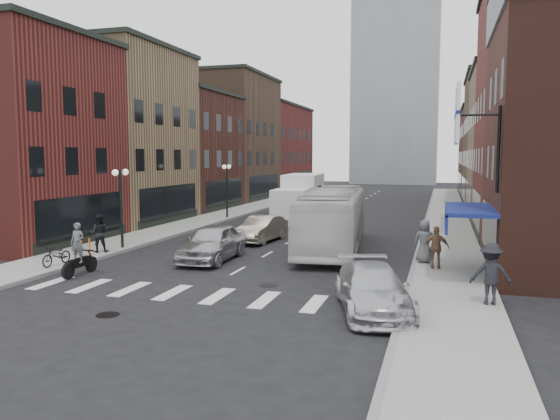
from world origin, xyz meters
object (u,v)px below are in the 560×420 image
(sedan_left_near, at_px, (212,243))
(curb_car, at_px, (373,289))
(parked_bicycle, at_px, (57,255))
(motorcycle_rider, at_px, (78,251))
(ped_right_b, at_px, (436,247))
(streetlamp_far, at_px, (227,181))
(streetlamp_near, at_px, (121,193))
(ped_right_c, at_px, (425,241))
(box_truck, at_px, (300,199))
(billboard_sign, at_px, (460,117))
(sedan_left_far, at_px, (261,229))
(ped_left_solo, at_px, (99,233))
(ped_right_a, at_px, (491,274))
(transit_bus, at_px, (333,219))
(bike_rack, at_px, (86,248))

(sedan_left_near, distance_m, curb_car, 10.13)
(parked_bicycle, bearing_deg, motorcycle_rider, -23.22)
(motorcycle_rider, relative_size, ped_right_b, 1.22)
(streetlamp_far, bearing_deg, parked_bicycle, -90.31)
(streetlamp_near, height_order, ped_right_c, streetlamp_near)
(box_truck, bearing_deg, billboard_sign, -63.83)
(billboard_sign, bearing_deg, ped_right_c, 107.18)
(streetlamp_far, distance_m, sedan_left_far, 11.24)
(motorcycle_rider, distance_m, ped_right_c, 14.46)
(streetlamp_near, distance_m, sedan_left_far, 7.81)
(motorcycle_rider, xyz_separation_m, sedan_left_near, (3.84, 4.43, -0.17))
(streetlamp_far, height_order, motorcycle_rider, streetlamp_far)
(ped_left_solo, relative_size, ped_right_b, 1.05)
(sedan_left_near, distance_m, ped_left_solo, 5.79)
(streetlamp_near, height_order, sedan_left_far, streetlamp_near)
(box_truck, distance_m, ped_right_c, 16.56)
(motorcycle_rider, bearing_deg, sedan_left_near, 47.36)
(motorcycle_rider, xyz_separation_m, sedan_left_far, (4.24, 10.30, -0.29))
(billboard_sign, relative_size, ped_right_a, 1.91)
(box_truck, xyz_separation_m, sedan_left_far, (0.24, -9.44, -0.97))
(sedan_left_near, xyz_separation_m, sedan_left_far, (0.40, 5.87, -0.12))
(transit_bus, xyz_separation_m, ped_right_b, (5.11, -4.08, -0.55))
(bike_rack, distance_m, curb_car, 14.48)
(streetlamp_near, distance_m, parked_bicycle, 5.32)
(streetlamp_near, xyz_separation_m, curb_car, (13.51, -7.36, -2.20))
(box_truck, height_order, motorcycle_rider, box_truck)
(billboard_sign, relative_size, bike_rack, 4.62)
(motorcycle_rider, relative_size, sedan_left_far, 0.50)
(sedan_left_far, bearing_deg, curb_car, -51.34)
(ped_right_a, distance_m, ped_right_c, 6.69)
(ped_left_solo, bearing_deg, ped_right_c, 162.74)
(streetlamp_far, height_order, transit_bus, streetlamp_far)
(motorcycle_rider, height_order, curb_car, motorcycle_rider)
(ped_right_b, bearing_deg, streetlamp_far, -44.28)
(bike_rack, height_order, ped_right_c, ped_right_c)
(billboard_sign, bearing_deg, sedan_left_far, 141.08)
(ped_right_a, bearing_deg, transit_bus, -54.74)
(box_truck, relative_size, motorcycle_rider, 3.73)
(ped_right_c, bearing_deg, billboard_sign, 100.68)
(parked_bicycle, bearing_deg, ped_right_b, 17.35)
(motorcycle_rider, relative_size, curb_car, 0.44)
(parked_bicycle, bearing_deg, box_truck, 76.04)
(parked_bicycle, bearing_deg, billboard_sign, 7.44)
(box_truck, bearing_deg, transit_bus, -71.46)
(ped_right_b, bearing_deg, motorcycle_rider, 19.20)
(sedan_left_far, bearing_deg, ped_right_c, -19.65)
(parked_bicycle, bearing_deg, ped_right_c, 21.85)
(curb_car, distance_m, ped_right_a, 3.77)
(sedan_left_far, xyz_separation_m, ped_left_solo, (-6.18, -6.16, 0.36))
(curb_car, bearing_deg, ped_right_b, 58.20)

